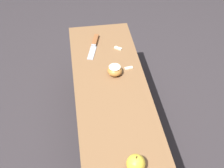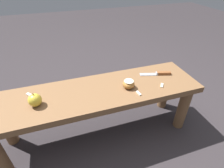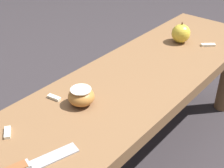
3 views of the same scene
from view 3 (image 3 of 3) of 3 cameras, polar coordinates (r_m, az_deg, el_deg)
name	(u,v)px [view 3 (image 3 of 3)]	position (r m, az deg, el deg)	size (l,w,h in m)	color
ground_plane	(128,166)	(1.24, 3.03, -14.79)	(8.00, 8.00, 0.00)	#2D282B
wooden_bench	(131,99)	(1.04, 3.53, -2.78)	(1.31, 0.36, 0.39)	brown
apple_whole	(181,33)	(1.26, 12.49, 9.02)	(0.07, 0.07, 0.08)	gold
apple_cut	(81,96)	(0.87, -5.66, -2.25)	(0.07, 0.07, 0.05)	#B27233
apple_slice_near_knife	(208,45)	(1.27, 17.17, 6.85)	(0.05, 0.05, 0.01)	silver
apple_slice_center	(54,98)	(0.92, -10.55, -2.45)	(0.02, 0.04, 0.01)	silver
apple_slice_near_bowl	(7,133)	(0.82, -18.58, -8.42)	(0.04, 0.04, 0.01)	silver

